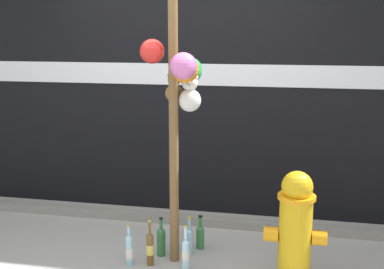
{
  "coord_description": "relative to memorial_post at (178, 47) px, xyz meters",
  "views": [
    {
      "loc": [
        1.06,
        -3.39,
        1.84
      ],
      "look_at": [
        0.3,
        0.28,
        1.06
      ],
      "focal_mm": 46.71,
      "sensor_mm": 36.0,
      "label": 1
    }
  ],
  "objects": [
    {
      "name": "memorial_post",
      "position": [
        0.0,
        0.0,
        0.0
      ],
      "size": [
        0.5,
        0.56,
        2.89
      ],
      "color": "brown",
      "rests_on": "ground_plane"
    },
    {
      "name": "bottle_6",
      "position": [
        0.09,
        -0.15,
        -1.58
      ],
      "size": [
        0.06,
        0.06,
        0.37
      ],
      "color": "#B2DBEA",
      "rests_on": "ground_plane"
    },
    {
      "name": "bottle_0",
      "position": [
        -0.37,
        -0.15,
        -1.59
      ],
      "size": [
        0.06,
        0.06,
        0.33
      ],
      "color": "#93CCE0",
      "rests_on": "ground_plane"
    },
    {
      "name": "bottle_4",
      "position": [
        -0.16,
        0.06,
        -1.59
      ],
      "size": [
        0.07,
        0.07,
        0.33
      ],
      "color": "#337038",
      "rests_on": "ground_plane"
    },
    {
      "name": "bottle_5",
      "position": [
        -0.1,
        0.2,
        -1.6
      ],
      "size": [
        0.06,
        0.06,
        0.3
      ],
      "color": "#B2DBEA",
      "rests_on": "ground_plane"
    },
    {
      "name": "bottle_1",
      "position": [
        -0.2,
        -0.13,
        -1.58
      ],
      "size": [
        0.06,
        0.06,
        0.38
      ],
      "color": "brown",
      "rests_on": "ground_plane"
    },
    {
      "name": "litter_2",
      "position": [
        1.12,
        0.72,
        -1.72
      ],
      "size": [
        0.1,
        0.07,
        0.01
      ],
      "primitive_type": "cube",
      "rotation": [
        0.0,
        0.0,
        1.51
      ],
      "color": "silver",
      "rests_on": "ground_plane"
    },
    {
      "name": "bottle_3",
      "position": [
        0.13,
        0.26,
        -1.6
      ],
      "size": [
        0.07,
        0.07,
        0.3
      ],
      "color": "#337038",
      "rests_on": "ground_plane"
    },
    {
      "name": "curb_strip",
      "position": [
        -0.19,
        0.79,
        -1.68
      ],
      "size": [
        8.0,
        0.12,
        0.08
      ],
      "primitive_type": "cube",
      "color": "gray",
      "rests_on": "ground_plane"
    },
    {
      "name": "building_wall",
      "position": [
        -0.19,
        1.25,
        0.01
      ],
      "size": [
        10.0,
        0.21,
        3.45
      ],
      "color": "black",
      "rests_on": "ground_plane"
    },
    {
      "name": "bottle_2",
      "position": [
        0.06,
        0.14,
        -1.59
      ],
      "size": [
        0.07,
        0.07,
        0.33
      ],
      "color": "#93CCE0",
      "rests_on": "ground_plane"
    },
    {
      "name": "fire_hydrant",
      "position": [
        0.92,
        -0.15,
        -1.29
      ],
      "size": [
        0.46,
        0.28,
        0.85
      ],
      "color": "gold",
      "rests_on": "ground_plane"
    }
  ]
}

